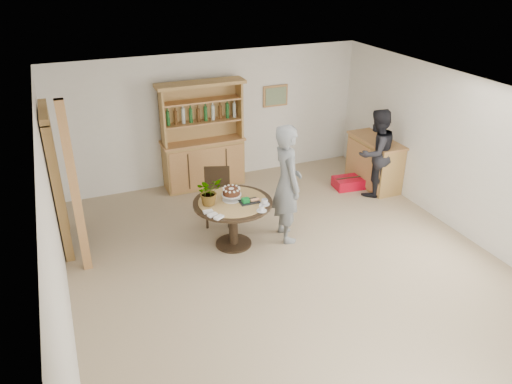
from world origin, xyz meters
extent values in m
plane|color=tan|center=(0.00, 0.00, 0.00)|extent=(7.00, 7.00, 0.00)
cube|color=white|center=(0.00, 3.50, 1.25)|extent=(6.00, 0.04, 2.50)
cube|color=white|center=(0.00, -3.50, 1.25)|extent=(6.00, 0.04, 2.50)
cube|color=white|center=(-3.00, 0.00, 1.25)|extent=(0.04, 7.00, 2.50)
cube|color=white|center=(3.00, 0.00, 1.25)|extent=(0.04, 7.00, 2.50)
cube|color=white|center=(0.00, 0.00, 2.50)|extent=(6.00, 7.00, 0.04)
cube|color=tan|center=(1.30, 3.47, 1.55)|extent=(0.52, 0.03, 0.42)
cube|color=#59724C|center=(1.30, 3.45, 1.55)|extent=(0.44, 0.02, 0.34)
cube|color=black|center=(-2.94, 2.00, 1.05)|extent=(0.10, 0.90, 2.10)
cube|color=#B2824B|center=(-2.92, 1.50, 1.05)|extent=(0.12, 0.10, 2.10)
cube|color=#B2824B|center=(-2.92, 2.50, 1.05)|extent=(0.12, 0.10, 2.10)
cube|color=#B2824B|center=(-2.92, 2.00, 2.13)|extent=(0.12, 1.10, 0.10)
cube|color=tan|center=(-2.70, 1.20, 1.25)|extent=(0.12, 0.12, 2.50)
cube|color=#B2824B|center=(-0.30, 3.24, 0.45)|extent=(1.50, 0.50, 0.90)
cube|color=tan|center=(-0.30, 3.24, 0.92)|extent=(1.56, 0.54, 0.04)
cube|color=#B2824B|center=(-0.30, 3.34, 1.47)|extent=(1.50, 0.04, 1.06)
cube|color=#B2824B|center=(-1.03, 3.19, 1.47)|extent=(0.04, 0.34, 1.06)
cube|color=#B2824B|center=(0.43, 3.19, 1.47)|extent=(0.04, 0.34, 1.06)
cube|color=tan|center=(-0.30, 3.19, 1.30)|extent=(1.44, 0.32, 0.03)
cube|color=tan|center=(-0.30, 3.19, 1.70)|extent=(1.44, 0.32, 0.03)
cube|color=#B2824B|center=(-0.30, 3.19, 2.01)|extent=(1.62, 0.40, 0.06)
cylinder|color=#194C1E|center=(-0.86, 3.19, 1.46)|extent=(0.07, 0.07, 0.28)
cylinder|color=#4C2D14|center=(-0.70, 3.19, 1.46)|extent=(0.07, 0.07, 0.28)
cylinder|color=#B2BFB2|center=(-0.54, 3.19, 1.46)|extent=(0.07, 0.07, 0.28)
cylinder|color=#194C1E|center=(-0.38, 3.19, 1.46)|extent=(0.07, 0.07, 0.28)
cylinder|color=#4C2D14|center=(-0.22, 3.19, 1.46)|extent=(0.07, 0.07, 0.28)
cylinder|color=#B2BFB2|center=(-0.06, 3.19, 1.46)|extent=(0.07, 0.07, 0.28)
cylinder|color=#194C1E|center=(0.10, 3.19, 1.46)|extent=(0.07, 0.07, 0.28)
cylinder|color=#4C2D14|center=(0.26, 3.19, 1.46)|extent=(0.07, 0.07, 0.28)
cube|color=#B2824B|center=(2.74, 2.00, 0.45)|extent=(0.50, 1.20, 0.90)
cube|color=tan|center=(2.74, 2.00, 0.92)|extent=(0.54, 1.26, 0.04)
cylinder|color=black|center=(-0.53, 0.97, 0.73)|extent=(1.20, 1.20, 0.04)
cylinder|color=black|center=(-0.53, 0.97, 0.36)|extent=(0.14, 0.14, 0.70)
cylinder|color=black|center=(-0.53, 0.97, 0.01)|extent=(0.56, 0.56, 0.03)
cylinder|color=tan|center=(-0.53, 0.97, 0.76)|extent=(1.04, 1.04, 0.01)
cube|color=black|center=(-0.53, 1.72, 0.45)|extent=(0.53, 0.53, 0.04)
cube|color=black|center=(-0.46, 1.90, 0.70)|extent=(0.41, 0.17, 0.46)
cube|color=black|center=(-0.46, 1.90, 0.92)|extent=(0.41, 0.18, 0.05)
cube|color=black|center=(-0.76, 1.61, 0.22)|extent=(0.03, 0.04, 0.44)
cube|color=black|center=(-0.42, 1.49, 0.22)|extent=(0.04, 0.04, 0.44)
cube|color=black|center=(-0.64, 1.95, 0.22)|extent=(0.03, 0.04, 0.44)
cube|color=black|center=(-0.30, 1.83, 0.22)|extent=(0.04, 0.04, 0.44)
cylinder|color=white|center=(-0.53, 1.02, 0.77)|extent=(0.28, 0.28, 0.01)
cylinder|color=white|center=(-0.53, 1.02, 0.81)|extent=(0.05, 0.05, 0.08)
cylinder|color=white|center=(-0.53, 1.02, 0.85)|extent=(0.30, 0.30, 0.01)
cylinder|color=#432413|center=(-0.53, 1.02, 0.90)|extent=(0.26, 0.26, 0.09)
cylinder|color=white|center=(-0.53, 1.02, 0.95)|extent=(0.08, 0.08, 0.01)
sphere|color=white|center=(-0.41, 1.02, 0.95)|extent=(0.04, 0.04, 0.04)
sphere|color=white|center=(-0.42, 1.08, 0.95)|extent=(0.04, 0.04, 0.04)
sphere|color=white|center=(-0.47, 1.13, 0.95)|extent=(0.04, 0.04, 0.04)
sphere|color=white|center=(-0.53, 1.14, 0.95)|extent=(0.04, 0.04, 0.04)
sphere|color=white|center=(-0.59, 1.13, 0.95)|extent=(0.04, 0.04, 0.04)
sphere|color=white|center=(-0.63, 1.08, 0.95)|extent=(0.04, 0.04, 0.04)
sphere|color=white|center=(-0.65, 1.02, 0.95)|extent=(0.04, 0.04, 0.04)
sphere|color=white|center=(-0.63, 0.96, 0.95)|extent=(0.04, 0.04, 0.04)
sphere|color=white|center=(-0.59, 0.92, 0.95)|extent=(0.04, 0.04, 0.04)
sphere|color=white|center=(-0.53, 0.90, 0.95)|extent=(0.04, 0.04, 0.04)
sphere|color=white|center=(-0.47, 0.92, 0.95)|extent=(0.04, 0.04, 0.04)
sphere|color=white|center=(-0.42, 0.96, 0.95)|extent=(0.04, 0.04, 0.04)
imported|color=#3F7233|center=(-0.88, 1.02, 0.97)|extent=(0.47, 0.44, 0.42)
cube|color=black|center=(-0.31, 0.85, 0.77)|extent=(0.30, 0.20, 0.01)
cube|color=#0D7D2C|center=(-0.37, 0.85, 0.80)|extent=(0.10, 0.10, 0.06)
cube|color=#0D7D2C|center=(-0.37, 0.85, 0.83)|extent=(0.11, 0.02, 0.01)
cylinder|color=silver|center=(-0.13, 0.69, 0.76)|extent=(0.15, 0.15, 0.01)
imported|color=silver|center=(-0.13, 0.69, 0.81)|extent=(0.10, 0.10, 0.08)
cylinder|color=silver|center=(-0.25, 0.52, 0.76)|extent=(0.15, 0.15, 0.01)
imported|color=silver|center=(-0.25, 0.52, 0.81)|extent=(0.08, 0.08, 0.07)
cube|color=white|center=(-0.98, 0.77, 0.78)|extent=(0.14, 0.08, 0.03)
cube|color=white|center=(-0.95, 0.65, 0.78)|extent=(0.16, 0.11, 0.03)
cube|color=white|center=(-0.89, 0.55, 0.78)|extent=(0.16, 0.14, 0.03)
imported|color=slate|center=(0.32, 0.87, 0.94)|extent=(0.53, 0.73, 1.89)
imported|color=black|center=(2.50, 1.66, 0.82)|extent=(0.92, 0.79, 1.64)
cube|color=red|center=(2.26, 2.06, 0.10)|extent=(0.64, 0.47, 0.20)
cube|color=black|center=(2.26, 2.06, 0.20)|extent=(0.56, 0.10, 0.01)
camera|label=1|loc=(-2.75, -5.31, 4.19)|focal=35.00mm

